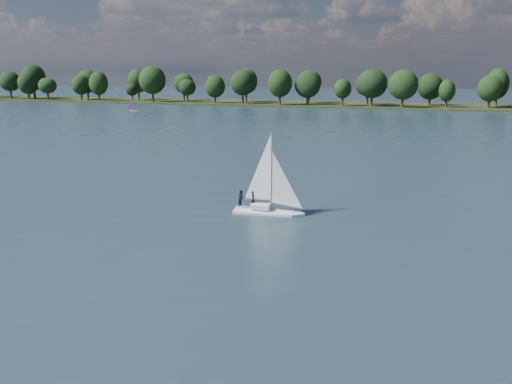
# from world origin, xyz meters

# --- Properties ---
(ground) EXTENTS (700.00, 700.00, 0.00)m
(ground) POSITION_xyz_m (0.00, 100.00, 0.00)
(ground) COLOR #233342
(ground) RESTS_ON ground
(far_shore) EXTENTS (660.00, 40.00, 1.50)m
(far_shore) POSITION_xyz_m (0.00, 212.00, 0.00)
(far_shore) COLOR black
(far_shore) RESTS_ON ground
(sailboat) EXTENTS (6.51, 2.39, 8.38)m
(sailboat) POSITION_xyz_m (-11.61, 33.59, 2.34)
(sailboat) COLOR white
(sailboat) RESTS_ON ground
(dinghy_pink) EXTENTS (3.10, 2.49, 4.68)m
(dinghy_pink) POSITION_xyz_m (-101.28, 154.19, 1.10)
(dinghy_pink) COLOR white
(dinghy_pink) RESTS_ON ground
(pontoon) EXTENTS (4.21, 2.45, 0.50)m
(pontoon) POSITION_xyz_m (-159.55, 196.48, 0.00)
(pontoon) COLOR slate
(pontoon) RESTS_ON ground
(treeline) EXTENTS (562.07, 73.81, 18.29)m
(treeline) POSITION_xyz_m (-2.72, 208.28, 8.02)
(treeline) COLOR black
(treeline) RESTS_ON ground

